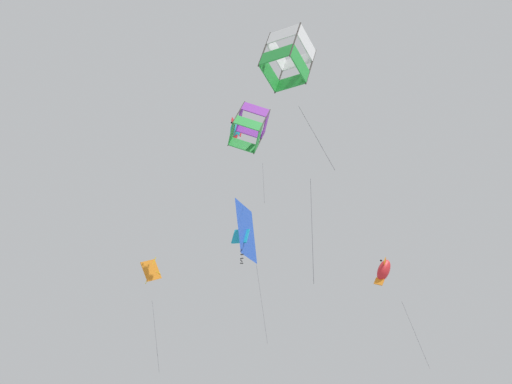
{
  "coord_description": "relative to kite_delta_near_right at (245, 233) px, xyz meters",
  "views": [
    {
      "loc": [
        -23.92,
        1.18,
        4.63
      ],
      "look_at": [
        -0.14,
        3.35,
        33.78
      ],
      "focal_mm": 56.21,
      "sensor_mm": 36.0,
      "label": 1
    }
  ],
  "objects": [
    {
      "name": "kite_box_highest",
      "position": [
        -14.15,
        -3.06,
        -6.42
      ],
      "size": [
        2.46,
        2.26,
        8.46
      ],
      "rotation": [
        0.26,
        0.0,
        5.88
      ],
      "color": "white"
    },
    {
      "name": "kite_delta_near_right",
      "position": [
        0.0,
        0.0,
        0.0
      ],
      "size": [
        3.55,
        1.93,
        9.38
      ],
      "rotation": [
        0.18,
        0.0,
        6.14
      ],
      "color": "blue"
    },
    {
      "name": "kite_fish_low_drifter",
      "position": [
        0.44,
        -7.08,
        -3.07
      ],
      "size": [
        2.63,
        1.67,
        7.96
      ],
      "rotation": [
        0.4,
        0.0,
        6.28
      ],
      "color": "red"
    },
    {
      "name": "kite_diamond_far_centre",
      "position": [
        1.47,
        5.26,
        -0.98
      ],
      "size": [
        2.08,
        1.61,
        7.89
      ],
      "rotation": [
        0.25,
        0.0,
        5.82
      ],
      "color": "orange"
    },
    {
      "name": "kite_box_upper_right",
      "position": [
        -15.27,
        -1.82,
        -12.32
      ],
      "size": [
        3.59,
        2.4,
        9.19
      ],
      "rotation": [
        0.27,
        0.0,
        6.56
      ],
      "color": "purple"
    },
    {
      "name": "kite_fish_near_left",
      "position": [
        -2.73,
        0.3,
        5.88
      ],
      "size": [
        3.37,
        2.2,
        9.24
      ],
      "rotation": [
        0.16,
        0.0,
        5.96
      ],
      "color": "#1EB2C6"
    }
  ]
}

